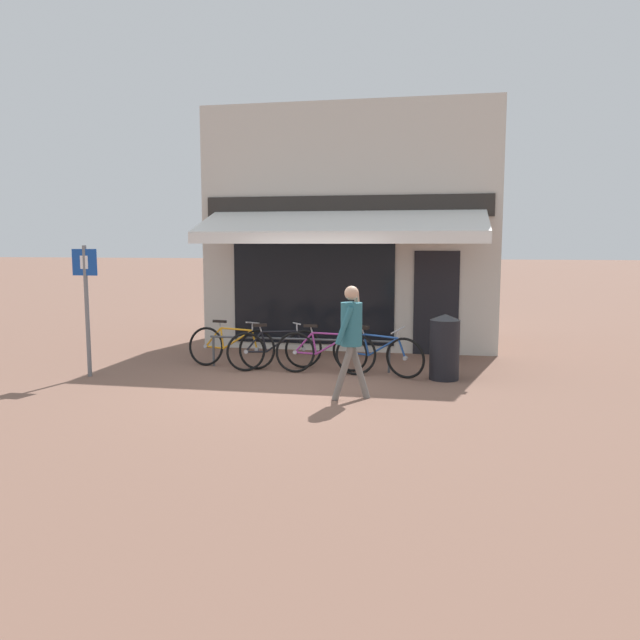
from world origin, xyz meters
name	(u,v)px	position (x,y,z in m)	size (l,w,h in m)	color
ground_plane	(295,383)	(0.00, 0.00, 0.00)	(160.00, 160.00, 0.00)	brown
shop_front	(355,230)	(0.34, 4.61, 2.55)	(6.20, 4.52, 5.11)	beige
bike_rack_rail	(299,343)	(-0.19, 1.12, 0.47)	(3.33, 0.04, 0.57)	#47494F
bicycle_orange	(231,346)	(-1.46, 1.09, 0.38)	(1.76, 0.52, 0.88)	black
bicycle_black	(275,349)	(-0.62, 1.03, 0.37)	(1.60, 0.89, 0.84)	black
bicycle_purple	(325,352)	(0.33, 0.87, 0.38)	(1.79, 0.52, 0.88)	black
bicycle_blue	(377,354)	(1.22, 0.87, 0.38)	(1.68, 0.81, 0.86)	black
pedestrian_adult	(351,329)	(1.03, -0.84, 1.03)	(0.55, 0.54, 1.66)	slate
litter_bin	(445,347)	(2.36, 0.76, 0.55)	(0.50, 0.50, 1.09)	black
parking_sign	(86,296)	(-3.56, -0.14, 1.37)	(0.44, 0.07, 2.22)	slate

